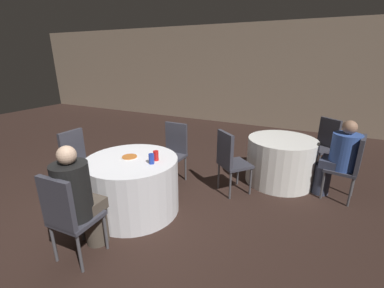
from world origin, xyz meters
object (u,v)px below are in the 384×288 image
at_px(table_far, 280,161).
at_px(soda_can_blue, 151,159).
at_px(soda_can_red, 156,156).
at_px(pizza_plate_near, 129,157).
at_px(table_near, 133,185).
at_px(person_black_shirt, 80,200).
at_px(chair_near_south, 67,213).
at_px(chair_far_east, 351,163).
at_px(chair_near_west, 78,157).
at_px(chair_near_north, 174,148).
at_px(chair_far_southwest, 230,158).
at_px(person_blue_shirt, 338,158).
at_px(chair_far_northeast, 324,141).

relative_size(table_far, soda_can_blue, 8.57).
bearing_deg(soda_can_red, pizza_plate_near, -168.37).
bearing_deg(table_near, soda_can_blue, -0.72).
bearing_deg(person_black_shirt, table_far, 56.18).
xyz_separation_m(chair_near_south, pizza_plate_near, (-0.09, 1.03, 0.17)).
height_order(chair_near_south, chair_far_east, same).
height_order(chair_near_south, chair_near_west, same).
relative_size(table_far, pizza_plate_near, 5.04).
distance_m(pizza_plate_near, soda_can_red, 0.36).
height_order(chair_near_north, chair_far_southwest, same).
height_order(table_near, chair_near_south, chair_near_south).
xyz_separation_m(chair_near_south, chair_near_north, (-0.01, 1.99, 0.00)).
distance_m(table_far, pizza_plate_near, 2.35).
bearing_deg(chair_near_west, pizza_plate_near, 91.85).
height_order(chair_near_west, pizza_plate_near, chair_near_west).
bearing_deg(chair_near_north, chair_near_west, 45.21).
xyz_separation_m(table_near, table_far, (1.58, 1.69, 0.00)).
bearing_deg(person_blue_shirt, chair_far_east, -90.00).
distance_m(person_blue_shirt, person_black_shirt, 3.31).
height_order(table_far, soda_can_red, soda_can_red).
bearing_deg(chair_far_southwest, chair_far_east, 60.26).
relative_size(person_blue_shirt, pizza_plate_near, 5.48).
height_order(chair_near_west, chair_near_north, same).
height_order(chair_near_south, soda_can_blue, chair_near_south).
distance_m(table_far, chair_far_southwest, 0.96).
height_order(chair_far_east, soda_can_blue, chair_far_east).
bearing_deg(table_far, chair_near_west, -147.06).
xyz_separation_m(table_near, soda_can_red, (0.30, 0.10, 0.42)).
xyz_separation_m(chair_far_southwest, pizza_plate_near, (-1.01, -0.95, 0.17)).
bearing_deg(chair_near_west, table_near, 90.00).
bearing_deg(table_far, chair_far_northeast, 50.69).
bearing_deg(chair_near_west, person_black_shirt, 51.65).
bearing_deg(soda_can_red, chair_near_west, -176.42).
bearing_deg(pizza_plate_near, person_blue_shirt, 32.37).
bearing_deg(chair_near_north, table_far, -154.09).
distance_m(person_black_shirt, soda_can_red, 0.99).
distance_m(chair_far_southwest, person_black_shirt, 2.03).
xyz_separation_m(chair_near_west, chair_far_southwest, (1.96, 0.96, 0.00)).
relative_size(chair_far_east, person_black_shirt, 0.80).
xyz_separation_m(table_near, person_blue_shirt, (2.34, 1.55, 0.23)).
height_order(table_far, chair_near_west, chair_near_west).
height_order(chair_far_southwest, chair_far_northeast, same).
xyz_separation_m(chair_far_northeast, person_black_shirt, (-2.14, -3.25, 0.04)).
xyz_separation_m(table_far, person_black_shirt, (-1.54, -2.52, 0.24)).
bearing_deg(pizza_plate_near, chair_far_east, 30.23).
distance_m(chair_near_south, chair_far_east, 3.52).
relative_size(table_near, soda_can_red, 9.48).
bearing_deg(table_near, chair_near_west, 178.68).
bearing_deg(chair_far_southwest, pizza_plate_near, -95.90).
height_order(soda_can_red, soda_can_blue, same).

